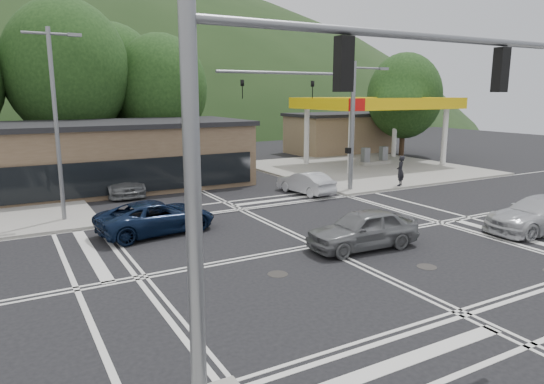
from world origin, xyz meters
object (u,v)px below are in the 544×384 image
car_silver_east (541,214)px  car_queue_b (188,167)px  car_blue_west (157,217)px  car_grey_center (363,229)px  car_queue_a (306,183)px  pedestrian (400,171)px  car_northbound (118,181)px

car_silver_east → car_queue_b: car_queue_b is taller
car_blue_west → car_grey_center: car_grey_center is taller
car_queue_a → pedestrian: 6.58m
car_queue_a → car_queue_b: size_ratio=0.89×
car_silver_east → car_queue_a: car_silver_east is taller
car_blue_west → pedestrian: (16.88, 2.50, 0.41)m
car_blue_west → pedestrian: size_ratio=2.64×
car_grey_center → car_queue_b: (-0.39, 19.26, 0.01)m
car_grey_center → car_queue_a: 10.92m
car_silver_east → car_queue_a: (-4.52, 12.20, -0.11)m
car_grey_center → pedestrian: size_ratio=2.35×
car_queue_a → car_queue_b: 10.08m
car_blue_west → car_queue_a: (10.49, 4.00, -0.04)m
car_silver_east → car_queue_b: size_ratio=1.17×
car_blue_west → car_grey_center: bearing=-141.2°
car_silver_east → pedestrian: pedestrian is taller
car_blue_west → car_queue_b: (6.13, 13.09, 0.07)m
car_northbound → pedestrian: size_ratio=2.70×
car_blue_west → car_silver_east: 17.11m
car_northbound → pedestrian: pedestrian is taller
car_grey_center → car_queue_b: car_queue_b is taller
car_grey_center → car_northbound: size_ratio=0.87×
car_grey_center → car_silver_east: car_silver_east is taller
car_queue_a → car_silver_east: bearing=103.2°
car_blue_west → car_queue_a: size_ratio=1.26×
car_grey_center → pedestrian: bearing=133.7°
car_blue_west → car_queue_a: bearing=-76.9°
car_northbound → car_blue_west: bearing=-95.2°
car_blue_west → car_northbound: bearing=-10.1°
car_silver_east → car_queue_b: bearing=-150.1°
car_queue_a → car_grey_center: bearing=61.6°
car_queue_a → pedestrian: (6.39, -1.50, 0.45)m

